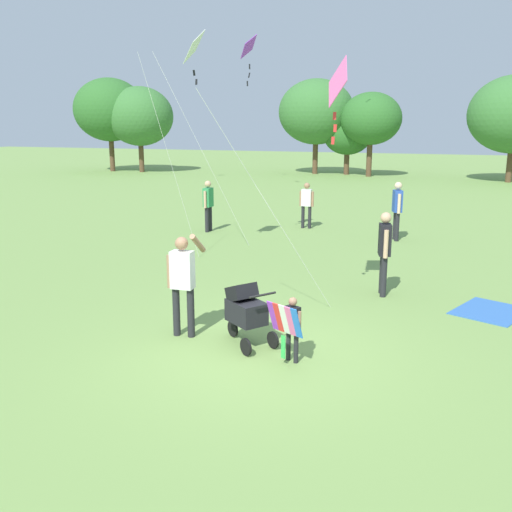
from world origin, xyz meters
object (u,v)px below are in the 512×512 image
object	(u,v)px
person_adult_flyer	(183,277)
kite_green_novelty	(193,53)
stroller	(246,309)
kite_orange_delta	(245,58)
kite_adult_black	(334,90)
child_with_butterfly_kite	(291,323)
person_red_shirt	(397,206)
person_kid_running	(307,202)
person_back_turned	(208,202)
picnic_blanket	(490,311)
person_couple_left	(384,247)

from	to	relation	value
person_adult_flyer	kite_green_novelty	bearing A→B (deg)	113.06
stroller	kite_orange_delta	bearing A→B (deg)	110.74
kite_adult_black	kite_green_novelty	world-z (taller)	kite_green_novelty
child_with_butterfly_kite	person_red_shirt	xyz separation A→B (m)	(0.46, 9.89, 0.44)
kite_adult_black	person_red_shirt	world-z (taller)	kite_adult_black
kite_adult_black	kite_orange_delta	world-z (taller)	kite_orange_delta
kite_green_novelty	person_adult_flyer	bearing A→B (deg)	-66.94
kite_adult_black	kite_orange_delta	xyz separation A→B (m)	(-3.54, 4.80, 1.13)
kite_green_novelty	person_kid_running	size ratio (longest dim) A/B	3.74
stroller	kite_adult_black	world-z (taller)	kite_adult_black
kite_adult_black	person_back_turned	xyz separation A→B (m)	(-5.50, 6.54, -3.12)
kite_adult_black	picnic_blanket	bearing A→B (deg)	15.45
person_adult_flyer	kite_green_novelty	xyz separation A→B (m)	(-2.26, 5.30, 4.17)
person_adult_flyer	person_kid_running	xyz separation A→B (m)	(-0.64, 10.51, -0.12)
stroller	kite_adult_black	size ratio (longest dim) A/B	0.22
person_couple_left	person_kid_running	xyz separation A→B (m)	(-3.50, 6.98, -0.12)
stroller	person_back_turned	distance (m)	9.98
person_red_shirt	person_couple_left	size ratio (longest dim) A/B	1.02
kite_green_novelty	person_couple_left	distance (m)	6.83
stroller	kite_adult_black	xyz separation A→B (m)	(0.86, 2.29, 3.50)
person_couple_left	person_back_turned	xyz separation A→B (m)	(-6.39, 5.30, -0.04)
person_couple_left	picnic_blanket	world-z (taller)	person_couple_left
stroller	person_back_turned	bearing A→B (deg)	117.77
person_adult_flyer	person_couple_left	distance (m)	4.54
person_kid_running	kite_green_novelty	bearing A→B (deg)	-107.23
person_couple_left	person_red_shirt	bearing A→B (deg)	93.73
kite_orange_delta	picnic_blanket	xyz separation A→B (m)	(6.53, -3.98, -5.23)
child_with_butterfly_kite	person_back_turned	world-z (taller)	person_back_turned
person_red_shirt	picnic_blanket	size ratio (longest dim) A/B	1.28
kite_adult_black	picnic_blanket	world-z (taller)	kite_adult_black
person_back_turned	person_kid_running	bearing A→B (deg)	30.15
person_adult_flyer	person_back_turned	world-z (taller)	person_adult_flyer
person_kid_running	picnic_blanket	world-z (taller)	person_kid_running
child_with_butterfly_kite	person_back_turned	size ratio (longest dim) A/B	0.60
kite_orange_delta	person_kid_running	xyz separation A→B (m)	(0.93, 3.42, -4.32)
picnic_blanket	person_back_turned	bearing A→B (deg)	146.06
kite_green_novelty	person_back_turned	size ratio (longest dim) A/B	3.45
child_with_butterfly_kite	person_adult_flyer	bearing A→B (deg)	167.61
person_red_shirt	person_back_turned	xyz separation A→B (m)	(-6.00, -0.62, -0.06)
stroller	kite_green_novelty	size ratio (longest dim) A/B	0.18
person_adult_flyer	person_couple_left	xyz separation A→B (m)	(2.85, 3.53, -0.00)
person_red_shirt	picnic_blanket	distance (m)	6.88
person_red_shirt	person_couple_left	distance (m)	5.93
kite_adult_black	person_back_turned	world-z (taller)	kite_adult_black
person_adult_flyer	kite_adult_black	size ratio (longest dim) A/B	0.38
stroller	kite_orange_delta	distance (m)	8.88
person_red_shirt	stroller	bearing A→B (deg)	-98.14
kite_adult_black	person_back_turned	size ratio (longest dim) A/B	2.81
child_with_butterfly_kite	person_kid_running	distance (m)	11.27
stroller	person_back_turned	world-z (taller)	person_back_turned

